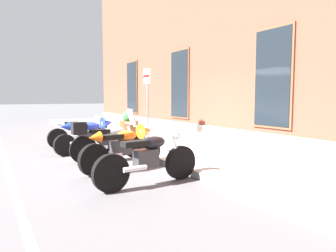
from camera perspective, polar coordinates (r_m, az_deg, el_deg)
name	(u,v)px	position (r m, az deg, el deg)	size (l,w,h in m)	color
ground_plane	(140,157)	(8.57, -5.16, -5.64)	(140.00, 140.00, 0.00)	#4C4C4F
sidewalk	(181,150)	(9.20, 2.43, -4.43)	(27.63, 2.68, 0.14)	gray
lane_stripe	(8,171)	(7.80, -27.15, -7.27)	(27.63, 0.12, 0.01)	silver
brick_pub_facade	(297,27)	(12.72, 22.54, 16.42)	(21.63, 7.36, 8.34)	brown
motorcycle_white_sport	(84,130)	(10.64, -15.05, -0.62)	(0.62, 2.18, 1.02)	black
motorcycle_blue_sport	(90,134)	(9.31, -13.99, -1.38)	(0.65, 1.97, 1.04)	black
motorcycle_silver_touring	(107,140)	(8.04, -11.12, -2.49)	(0.62, 2.05, 1.31)	black
motorcycle_orange_sport	(126,145)	(7.00, -7.74, -3.52)	(0.73, 2.09, 1.02)	black
motorcycle_black_naked	(149,159)	(5.77, -3.42, -6.04)	(0.62, 2.17, 0.98)	black
parking_sign	(147,95)	(9.63, -3.79, 5.60)	(0.36, 0.07, 2.37)	#4C4C51
barrel_planter	(129,129)	(10.53, -7.17, -0.48)	(0.67, 0.67, 1.03)	brown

